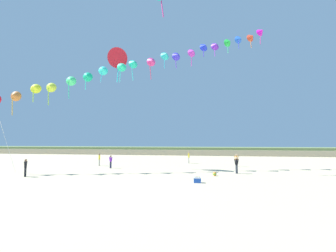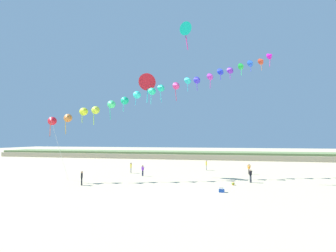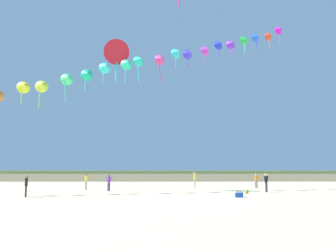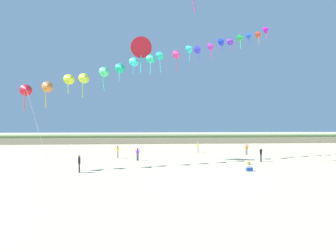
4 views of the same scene
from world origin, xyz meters
name	(u,v)px [view 1 (image 1 of 4)]	position (x,y,z in m)	size (l,w,h in m)	color
ground_plane	(123,190)	(0.00, 0.00, 0.00)	(240.00, 240.00, 0.00)	beige
dune_ridge	(184,151)	(0.00, 43.16, 0.92)	(120.00, 10.29, 1.86)	#BFAE8B
person_near_left	(99,159)	(-8.69, 13.81, 0.96)	(0.45, 0.49, 1.67)	gray
person_near_right	(237,159)	(9.55, 16.09, 0.94)	(0.57, 0.22, 1.63)	#726656
person_mid_center	(189,157)	(3.01, 19.26, 1.00)	(0.24, 0.61, 1.74)	gray
person_far_left	(26,166)	(-11.05, 3.81, 0.95)	(0.25, 0.57, 1.64)	black
person_far_right	(237,164)	(8.70, 9.33, 0.98)	(0.53, 0.42, 1.69)	#474C56
person_far_center	(111,161)	(-5.99, 11.44, 0.91)	(0.55, 0.22, 1.58)	#282D4C
kite_banner_string	(150,61)	(-1.19, 11.73, 13.35)	(31.34, 14.53, 19.80)	red
large_kite_low_lead	(118,58)	(-5.58, 12.32, 14.23)	(2.80, 2.13, 4.69)	red
beach_cooler	(197,180)	(4.94, 3.43, 0.21)	(0.58, 0.41, 0.46)	blue
beach_ball	(215,174)	(6.42, 7.33, 0.18)	(0.36, 0.36, 0.36)	orange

